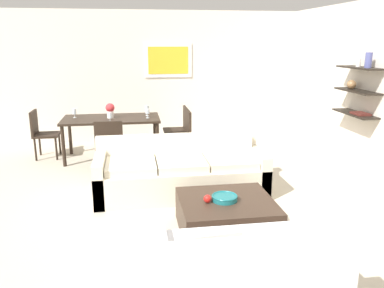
% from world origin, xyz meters
% --- Properties ---
extents(ground_plane, '(18.00, 18.00, 0.00)m').
position_xyz_m(ground_plane, '(0.00, 0.00, 0.00)').
color(ground_plane, '#BCB29E').
extents(back_wall_unit, '(8.40, 0.09, 2.70)m').
position_xyz_m(back_wall_unit, '(0.30, 3.53, 1.36)').
color(back_wall_unit, silver).
rests_on(back_wall_unit, ground).
extents(right_wall_shelf_unit, '(0.34, 8.20, 2.70)m').
position_xyz_m(right_wall_shelf_unit, '(3.03, 0.60, 1.35)').
color(right_wall_shelf_unit, silver).
rests_on(right_wall_shelf_unit, ground).
extents(sofa_beige, '(2.33, 0.90, 0.78)m').
position_xyz_m(sofa_beige, '(0.10, 0.34, 0.29)').
color(sofa_beige, beige).
rests_on(sofa_beige, ground).
extents(loveseat_white, '(1.44, 0.90, 0.78)m').
position_xyz_m(loveseat_white, '(0.26, -2.18, 0.29)').
color(loveseat_white, white).
rests_on(loveseat_white, ground).
extents(coffee_table, '(1.04, 0.96, 0.38)m').
position_xyz_m(coffee_table, '(0.45, -0.88, 0.19)').
color(coffee_table, '#38281E').
rests_on(coffee_table, ground).
extents(decorative_bowl, '(0.29, 0.29, 0.06)m').
position_xyz_m(decorative_bowl, '(0.42, -0.90, 0.41)').
color(decorative_bowl, '#19666B').
rests_on(decorative_bowl, coffee_table).
extents(apple_on_coffee_table, '(0.09, 0.09, 0.09)m').
position_xyz_m(apple_on_coffee_table, '(0.23, -0.92, 0.42)').
color(apple_on_coffee_table, red).
rests_on(apple_on_coffee_table, coffee_table).
extents(dining_table, '(1.72, 0.90, 0.75)m').
position_xyz_m(dining_table, '(-0.93, 2.25, 0.68)').
color(dining_table, black).
rests_on(dining_table, ground).
extents(dining_chair_right_far, '(0.44, 0.44, 0.88)m').
position_xyz_m(dining_chair_right_far, '(0.34, 2.45, 0.50)').
color(dining_chair_right_far, black).
rests_on(dining_chair_right_far, ground).
extents(dining_chair_left_far, '(0.44, 0.44, 0.88)m').
position_xyz_m(dining_chair_left_far, '(-2.20, 2.45, 0.50)').
color(dining_chair_left_far, black).
rests_on(dining_chair_left_far, ground).
extents(dining_chair_foot, '(0.44, 0.44, 0.88)m').
position_xyz_m(dining_chair_foot, '(-0.93, 1.39, 0.50)').
color(dining_chair_foot, black).
rests_on(dining_chair_foot, ground).
extents(dining_chair_right_near, '(0.44, 0.44, 0.88)m').
position_xyz_m(dining_chair_right_near, '(0.34, 2.04, 0.50)').
color(dining_chair_right_near, black).
rests_on(dining_chair_right_near, ground).
extents(wine_glass_right_far, '(0.07, 0.07, 0.18)m').
position_xyz_m(wine_glass_right_far, '(-0.28, 2.36, 0.88)').
color(wine_glass_right_far, silver).
rests_on(wine_glass_right_far, dining_table).
extents(wine_glass_left_far, '(0.07, 0.07, 0.16)m').
position_xyz_m(wine_glass_left_far, '(-1.58, 2.36, 0.86)').
color(wine_glass_left_far, silver).
rests_on(wine_glass_left_far, dining_table).
extents(wine_glass_foot, '(0.06, 0.06, 0.17)m').
position_xyz_m(wine_glass_foot, '(-0.93, 1.86, 0.86)').
color(wine_glass_foot, silver).
rests_on(wine_glass_foot, dining_table).
extents(wine_glass_right_near, '(0.07, 0.07, 0.16)m').
position_xyz_m(wine_glass_right_near, '(-0.28, 2.13, 0.87)').
color(wine_glass_right_near, silver).
rests_on(wine_glass_right_near, dining_table).
extents(centerpiece_vase, '(0.16, 0.16, 0.27)m').
position_xyz_m(centerpiece_vase, '(-0.94, 2.24, 0.90)').
color(centerpiece_vase, silver).
rests_on(centerpiece_vase, dining_table).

